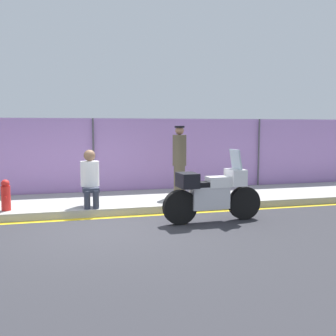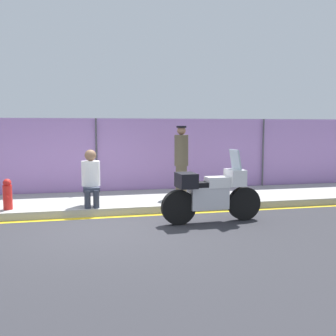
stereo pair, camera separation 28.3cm
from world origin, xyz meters
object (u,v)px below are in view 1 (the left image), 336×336
motorcycle (212,193)px  officer_standing (179,160)px  person_seated_on_curb (90,175)px  fire_hydrant (6,195)px

motorcycle → officer_standing: 2.26m
motorcycle → officer_standing: bearing=88.4°
motorcycle → officer_standing: size_ratio=1.19×
person_seated_on_curb → fire_hydrant: 1.84m
officer_standing → person_seated_on_curb: size_ratio=1.42×
officer_standing → person_seated_on_curb: officer_standing is taller
motorcycle → person_seated_on_curb: size_ratio=1.69×
motorcycle → fire_hydrant: motorcycle is taller
motorcycle → fire_hydrant: 4.45m
motorcycle → person_seated_on_curb: 2.83m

